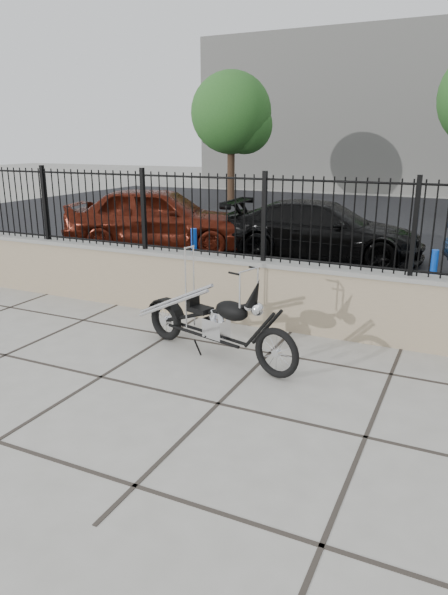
% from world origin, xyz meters
% --- Properties ---
extents(ground_plane, '(90.00, 90.00, 0.00)m').
position_xyz_m(ground_plane, '(0.00, 0.00, 0.00)').
color(ground_plane, '#99968E').
rests_on(ground_plane, ground).
extents(parking_lot, '(30.00, 30.00, 0.00)m').
position_xyz_m(parking_lot, '(0.00, 12.50, 0.00)').
color(parking_lot, black).
rests_on(parking_lot, ground).
extents(retaining_wall, '(14.00, 0.36, 0.96)m').
position_xyz_m(retaining_wall, '(0.00, 2.50, 0.48)').
color(retaining_wall, gray).
rests_on(retaining_wall, ground_plane).
extents(iron_fence, '(14.00, 0.08, 1.20)m').
position_xyz_m(iron_fence, '(0.00, 2.50, 1.56)').
color(iron_fence, black).
rests_on(iron_fence, retaining_wall).
extents(background_building, '(22.00, 6.00, 8.00)m').
position_xyz_m(background_building, '(0.00, 26.50, 4.00)').
color(background_building, beige).
rests_on(background_building, ground_plane).
extents(chopper_motorcycle, '(2.31, 1.01, 1.37)m').
position_xyz_m(chopper_motorcycle, '(0.89, 1.12, 0.69)').
color(chopper_motorcycle, black).
rests_on(chopper_motorcycle, ground_plane).
extents(car_red, '(4.89, 3.03, 1.55)m').
position_xyz_m(car_red, '(-3.39, 6.71, 0.78)').
color(car_red, '#4E160B').
rests_on(car_red, parking_lot).
extents(car_black, '(4.55, 2.02, 1.30)m').
position_xyz_m(car_black, '(0.56, 7.35, 0.65)').
color(car_black, black).
rests_on(car_black, parking_lot).
extents(bollard_a, '(0.13, 0.13, 0.97)m').
position_xyz_m(bollard_a, '(-1.23, 4.52, 0.49)').
color(bollard_a, blue).
rests_on(bollard_a, ground_plane).
extents(bollard_b, '(0.12, 0.12, 0.95)m').
position_xyz_m(bollard_b, '(3.16, 4.42, 0.48)').
color(bollard_b, blue).
rests_on(bollard_b, ground_plane).
extents(tree_left, '(3.23, 3.23, 5.44)m').
position_xyz_m(tree_left, '(-5.69, 15.98, 3.81)').
color(tree_left, '#382619').
rests_on(tree_left, ground_plane).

